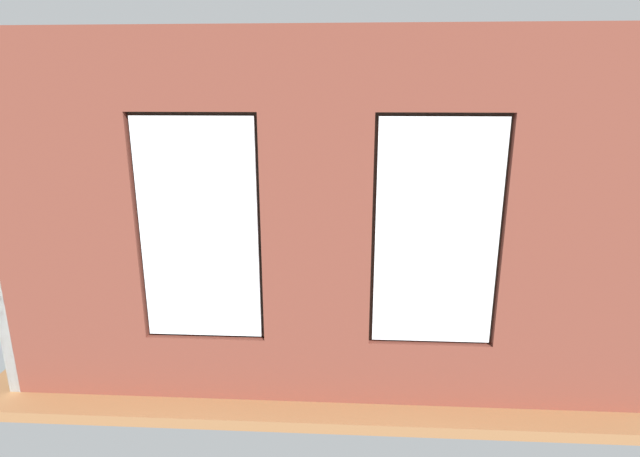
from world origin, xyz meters
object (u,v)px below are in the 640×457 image
media_console (149,272)px  potted_plant_corner_near_left (468,225)px  remote_silver (275,260)px  potted_plant_near_tv (161,262)px  couch_by_window (324,331)px  candle_jar (307,255)px  cup_ceramic (315,259)px  potted_plant_mid_room_small (358,243)px  potted_plant_by_left_couch (438,236)px  tv_flatscreen (145,225)px  potted_plant_foreground_right (204,211)px  potted_plant_between_couches (462,291)px  potted_plant_corner_far_left (559,311)px  table_plant_small (295,247)px  couch_left (487,272)px  coffee_table (308,263)px  potted_plant_beside_window_right (149,312)px  papasan_chair (270,231)px

media_console → potted_plant_corner_near_left: size_ratio=1.26×
remote_silver → potted_plant_near_tv: bearing=5.7°
couch_by_window → candle_jar: couch_by_window is taller
cup_ceramic → potted_plant_mid_room_small: bearing=-119.9°
cup_ceramic → candle_jar: 0.16m
candle_jar → potted_plant_by_left_couch: size_ratio=0.21×
remote_silver → potted_plant_corner_near_left: size_ratio=0.21×
candle_jar → tv_flatscreen: (2.22, 0.06, 0.40)m
cup_ceramic → potted_plant_foreground_right: (2.03, -1.84, 0.20)m
potted_plant_between_couches → potted_plant_corner_far_left: size_ratio=1.42×
potted_plant_between_couches → potted_plant_mid_room_small: 2.92m
remote_silver → potted_plant_corner_near_left: 3.56m
table_plant_small → potted_plant_near_tv: size_ratio=0.21×
potted_plant_corner_far_left → potted_plant_between_couches: bearing=-10.1°
couch_left → remote_silver: size_ratio=12.24×
media_console → potted_plant_mid_room_small: potted_plant_mid_room_small is taller
potted_plant_by_left_couch → potted_plant_mid_room_small: potted_plant_mid_room_small is taller
media_console → potted_plant_between_couches: bearing=156.0°
couch_left → potted_plant_between_couches: (0.74, 1.76, 0.44)m
cup_ceramic → potted_plant_between_couches: potted_plant_between_couches is taller
coffee_table → potted_plant_foreground_right: size_ratio=1.07×
candle_jar → potted_plant_corner_far_left: potted_plant_corner_far_left is taller
cup_ceramic → candle_jar: bearing=-48.0°
coffee_table → candle_jar: (-0.00, 0.00, 0.11)m
tv_flatscreen → potted_plant_between_couches: potted_plant_between_couches is taller
remote_silver → table_plant_small: bearing=-169.2°
potted_plant_corner_far_left → media_console: bearing=-21.6°
couch_by_window → potted_plant_corner_near_left: bearing=-121.9°
couch_by_window → tv_flatscreen: 3.17m
cup_ceramic → potted_plant_beside_window_right: (1.55, 1.84, 0.03)m
table_plant_small → papasan_chair: 1.45m
potted_plant_foreground_right → potted_plant_mid_room_small: 2.76m
table_plant_small → potted_plant_corner_far_left: bearing=143.2°
candle_jar → potted_plant_corner_near_left: size_ratio=0.15×
table_plant_small → potted_plant_foreground_right: potted_plant_foreground_right is taller
couch_left → potted_plant_corner_far_left: bearing=5.4°
potted_plant_by_left_couch → potted_plant_near_tv: potted_plant_near_tv is taller
table_plant_small → potted_plant_corner_near_left: potted_plant_corner_near_left is taller
cup_ceramic → potted_plant_near_tv: (1.76, 0.89, 0.23)m
potted_plant_by_left_couch → potted_plant_mid_room_small: size_ratio=0.93×
cup_ceramic → couch_by_window: bearing=97.0°
coffee_table → potted_plant_foreground_right: potted_plant_foreground_right is taller
potted_plant_beside_window_right → remote_silver: bearing=-118.8°
couch_by_window → potted_plant_by_left_couch: couch_by_window is taller
cup_ceramic → papasan_chair: 1.77m
potted_plant_mid_room_small → coffee_table: bearing=52.5°
cup_ceramic → potted_plant_foreground_right: bearing=-42.3°
potted_plant_by_left_couch → potted_plant_corner_far_left: bearing=99.2°
candle_jar → papasan_chair: papasan_chair is taller
candle_jar → potted_plant_by_left_couch: bearing=-144.7°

